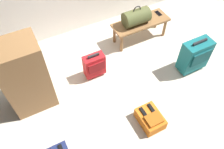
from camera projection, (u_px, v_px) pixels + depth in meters
ground_plane at (126, 84)px, 3.54m from camera, size 6.60×6.60×0.00m
bench at (141, 24)px, 3.94m from camera, size 1.00×0.36×0.38m
duffel_bag_olive at (136, 17)px, 3.76m from camera, size 0.44×0.26×0.34m
cell_phone at (158, 13)px, 4.03m from camera, size 0.07×0.14×0.01m
suitcase_upright_teal at (195, 55)px, 3.49m from camera, size 0.44×0.25×0.60m
suitcase_small_red at (94, 65)px, 3.46m from camera, size 0.32×0.19×0.46m
backpack_orange at (150, 119)px, 3.06m from camera, size 0.28×0.38×0.21m
side_cabinet at (25, 77)px, 2.93m from camera, size 0.56×0.44×1.10m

